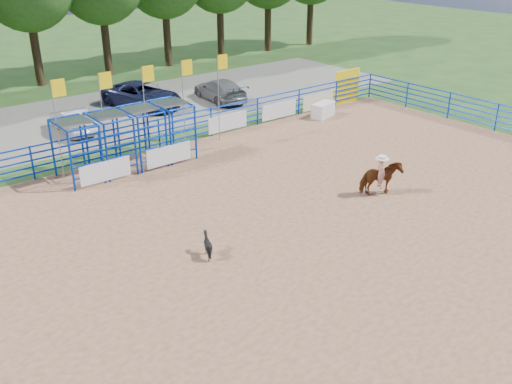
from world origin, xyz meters
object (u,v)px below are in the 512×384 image
(car_b, at_px, (73,121))
(announcer_table, at_px, (323,110))
(car_d, at_px, (220,90))
(car_c, at_px, (142,95))
(calf, at_px, (207,245))
(horse_and_rider, at_px, (381,176))

(car_b, bearing_deg, announcer_table, 155.87)
(announcer_table, height_order, car_d, car_d)
(announcer_table, xyz_separation_m, car_c, (-6.91, 8.14, 0.31))
(calf, bearing_deg, car_c, -46.29)
(car_c, bearing_deg, car_b, -174.38)
(car_c, bearing_deg, announcer_table, -65.17)
(car_b, distance_m, car_d, 9.47)
(announcer_table, bearing_deg, calf, -148.04)
(horse_and_rider, distance_m, car_c, 17.04)
(announcer_table, relative_size, calf, 1.94)
(announcer_table, distance_m, car_c, 10.68)
(horse_and_rider, height_order, car_b, horse_and_rider)
(announcer_table, height_order, horse_and_rider, horse_and_rider)
(calf, height_order, car_b, car_b)
(announcer_table, xyz_separation_m, horse_and_rider, (-5.67, -8.85, 0.39))
(calf, xyz_separation_m, car_d, (11.08, 14.92, 0.26))
(announcer_table, relative_size, horse_and_rider, 0.67)
(announcer_table, bearing_deg, horse_and_rider, -122.65)
(car_c, height_order, car_d, car_c)
(horse_and_rider, bearing_deg, car_b, 112.70)
(car_b, bearing_deg, car_d, -175.24)
(horse_and_rider, distance_m, car_b, 16.31)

